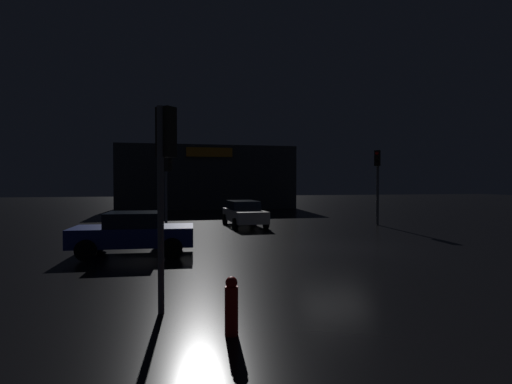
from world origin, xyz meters
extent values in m
plane|color=black|center=(0.00, 0.00, 0.00)|extent=(120.00, 120.00, 0.00)
cube|color=#33383D|center=(-2.49, 25.42, 2.96)|extent=(16.54, 6.23, 5.93)
cube|color=orange|center=(-2.49, 22.15, 5.21)|extent=(4.15, 0.24, 0.84)
cylinder|color=#595B60|center=(-6.51, -6.70, 1.97)|extent=(0.12, 0.12, 3.93)
cube|color=black|center=(-6.40, -6.59, 3.45)|extent=(0.41, 0.41, 0.96)
sphere|color=black|center=(-6.29, -6.47, 3.74)|extent=(0.20, 0.20, 0.20)
sphere|color=black|center=(-6.29, -6.47, 3.45)|extent=(0.20, 0.20, 0.20)
sphere|color=#19D13F|center=(-6.29, -6.47, 3.16)|extent=(0.20, 0.20, 0.20)
cylinder|color=#595B60|center=(5.67, 6.97, 2.17)|extent=(0.16, 0.16, 4.34)
cube|color=black|center=(5.57, 6.85, 3.89)|extent=(0.41, 0.40, 0.90)
sphere|color=red|center=(5.47, 6.72, 4.16)|extent=(0.20, 0.20, 0.20)
sphere|color=black|center=(5.47, 6.72, 3.89)|extent=(0.20, 0.20, 0.20)
sphere|color=black|center=(5.47, 6.72, 3.62)|extent=(0.20, 0.20, 0.20)
cylinder|color=#595B60|center=(-6.37, 6.28, 2.01)|extent=(0.14, 0.14, 4.02)
cube|color=black|center=(-6.26, 6.17, 3.53)|extent=(0.41, 0.41, 0.99)
sphere|color=red|center=(-6.15, 6.06, 3.83)|extent=(0.20, 0.20, 0.20)
sphere|color=black|center=(-6.15, 6.06, 3.53)|extent=(0.20, 0.20, 0.20)
sphere|color=black|center=(-6.15, 6.06, 3.23)|extent=(0.20, 0.20, 0.20)
cube|color=navy|center=(-7.49, -0.07, 0.66)|extent=(4.16, 2.10, 0.64)
cube|color=black|center=(-7.46, -0.07, 1.22)|extent=(1.91, 1.77, 0.49)
cylinder|color=black|center=(-8.88, -0.91, 0.34)|extent=(0.69, 0.26, 0.68)
cylinder|color=black|center=(-8.76, 0.93, 0.34)|extent=(0.69, 0.26, 0.68)
cylinder|color=black|center=(-6.21, -1.08, 0.34)|extent=(0.69, 0.26, 0.68)
cylinder|color=black|center=(-6.09, 0.76, 0.34)|extent=(0.69, 0.26, 0.68)
cube|color=silver|center=(-2.04, 7.97, 0.63)|extent=(1.87, 4.54, 0.63)
cube|color=black|center=(-2.06, 8.32, 1.19)|extent=(1.61, 2.38, 0.49)
cylinder|color=black|center=(-1.14, 6.53, 0.31)|extent=(0.25, 0.63, 0.62)
cylinder|color=black|center=(-2.82, 6.46, 0.31)|extent=(0.25, 0.63, 0.62)
cylinder|color=black|center=(-1.26, 9.48, 0.31)|extent=(0.25, 0.63, 0.62)
cylinder|color=black|center=(-2.95, 9.41, 0.31)|extent=(0.25, 0.63, 0.62)
cylinder|color=red|center=(-5.38, -8.09, 0.40)|extent=(0.22, 0.22, 0.80)
sphere|color=red|center=(-5.38, -8.09, 0.86)|extent=(0.20, 0.20, 0.20)
camera|label=1|loc=(-6.43, -14.59, 2.49)|focal=28.58mm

